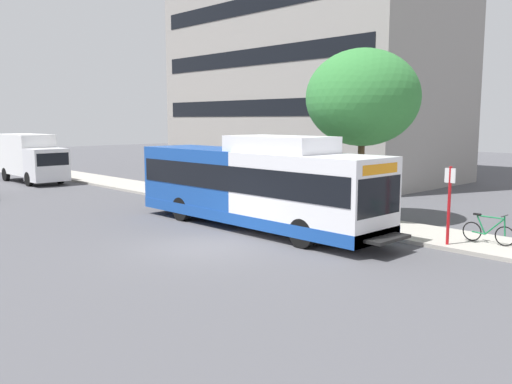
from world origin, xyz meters
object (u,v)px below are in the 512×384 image
bus_stop_sign_pole (449,199)px  street_tree_near_stop (363,98)px  transit_bus (254,185)px  box_truck_background (31,157)px  bicycle_parked (488,231)px

bus_stop_sign_pole → street_tree_near_stop: street_tree_near_stop is taller
transit_bus → street_tree_near_stop: size_ratio=1.75×
transit_bus → street_tree_near_stop: 5.85m
bus_stop_sign_pole → box_truck_background: (-2.46, 28.88, 0.09)m
bus_stop_sign_pole → box_truck_background: bearing=94.9°
bus_stop_sign_pole → box_truck_background: box_truck_background is taller
transit_bus → street_tree_near_stop: street_tree_near_stop is taller
transit_bus → bicycle_parked: size_ratio=6.96×
bus_stop_sign_pole → bicycle_parked: (1.11, -0.88, -1.09)m
transit_bus → box_truck_background: 21.99m
box_truck_background → street_tree_near_stop: bearing=-79.3°
bicycle_parked → street_tree_near_stop: 7.48m
bicycle_parked → box_truck_background: 29.99m
transit_bus → bicycle_parked: bearing=-66.4°
transit_bus → box_truck_background: size_ratio=1.75×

